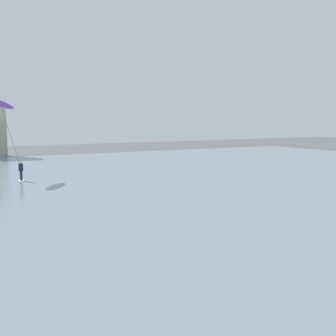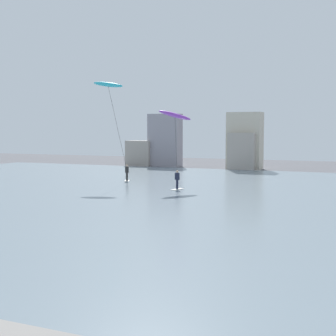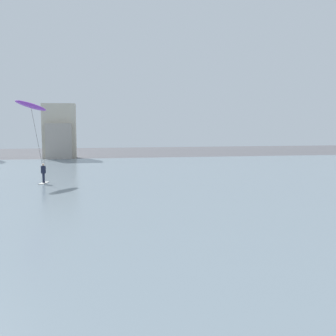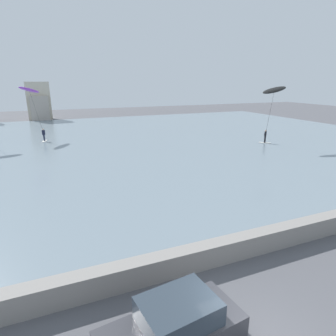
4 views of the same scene
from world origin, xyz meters
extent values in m
cube|color=slate|center=(0.00, 30.78, 0.05)|extent=(84.00, 52.00, 0.10)
cube|color=#A89E93|center=(-21.67, 59.04, 1.81)|extent=(3.74, 2.48, 3.61)
cube|color=gray|center=(-17.96, 59.39, 3.69)|extent=(4.55, 2.09, 7.39)
cube|color=beige|center=(-6.31, 58.88, 3.72)|extent=(4.41, 2.53, 7.44)
cube|color=#A89E93|center=(-6.28, 58.22, 2.39)|extent=(3.40, 3.42, 4.79)
cube|color=silver|center=(-5.63, 34.36, 0.13)|extent=(0.74, 1.46, 0.06)
cylinder|color=#191E33|center=(-5.63, 34.36, 0.55)|extent=(0.20, 0.20, 0.78)
cube|color=#191E33|center=(-5.63, 34.36, 1.24)|extent=(0.38, 0.29, 0.60)
sphere|color=beige|center=(-5.63, 34.36, 1.65)|extent=(0.20, 0.20, 0.20)
cylinder|color=#333333|center=(-6.18, 35.39, 3.75)|extent=(1.12, 2.10, 5.12)
ellipsoid|color=purple|center=(-6.72, 36.42, 6.45)|extent=(2.90, 2.88, 1.14)
cube|color=silver|center=(-12.84, 38.73, 0.13)|extent=(0.99, 1.46, 0.06)
cylinder|color=black|center=(-12.84, 38.73, 0.55)|extent=(0.20, 0.20, 0.78)
cube|color=black|center=(-12.84, 38.73, 1.24)|extent=(0.40, 0.34, 0.60)
sphere|color=beige|center=(-12.84, 38.73, 1.65)|extent=(0.20, 0.20, 0.20)
cylinder|color=#333333|center=(-13.17, 37.57, 5.22)|extent=(0.69, 2.36, 8.06)
ellipsoid|color=#28B2C6|center=(-13.51, 36.40, 9.39)|extent=(3.03, 1.42, 0.88)
camera|label=1|loc=(-10.27, -0.50, 5.30)|focal=43.36mm
camera|label=2|loc=(10.30, -3.77, 5.18)|focal=52.47mm
camera|label=3|loc=(-1.29, -1.68, 5.31)|focal=46.20mm
camera|label=4|loc=(-4.69, -4.87, 7.48)|focal=30.32mm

